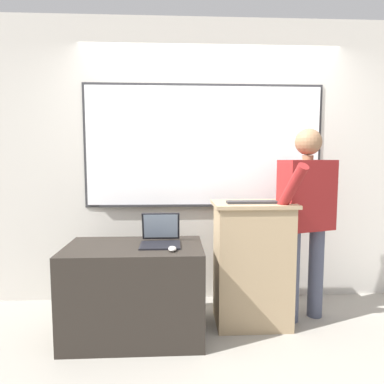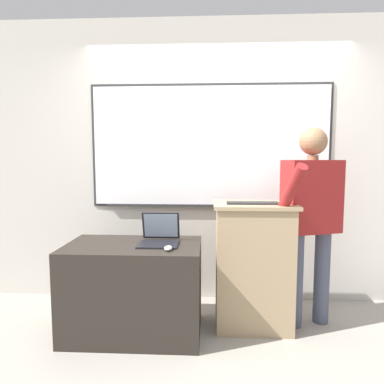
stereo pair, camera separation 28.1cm
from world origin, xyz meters
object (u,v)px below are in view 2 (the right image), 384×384
object	(u,v)px
wireless_keyboard	(252,203)
lectern_podium	(253,265)
person_presenter	(311,212)
side_desk	(134,288)
laptop	(160,235)
computer_mouse_by_laptop	(168,248)

from	to	relation	value
wireless_keyboard	lectern_podium	bearing A→B (deg)	68.06
lectern_podium	person_presenter	xyz separation A→B (m)	(0.48, 0.05, 0.45)
side_desk	lectern_podium	bearing A→B (deg)	9.15
person_presenter	wireless_keyboard	xyz separation A→B (m)	(-0.50, -0.11, 0.09)
person_presenter	laptop	world-z (taller)	person_presenter
lectern_podium	side_desk	distance (m)	1.00
side_desk	person_presenter	world-z (taller)	person_presenter
lectern_podium	person_presenter	bearing A→B (deg)	6.13
lectern_podium	laptop	xyz separation A→B (m)	(-0.77, -0.10, 0.27)
computer_mouse_by_laptop	laptop	bearing A→B (deg)	113.14
lectern_podium	wireless_keyboard	size ratio (longest dim) A/B	2.54
person_presenter	lectern_podium	bearing A→B (deg)	168.58
laptop	computer_mouse_by_laptop	size ratio (longest dim) A/B	3.14
person_presenter	computer_mouse_by_laptop	size ratio (longest dim) A/B	16.64
side_desk	laptop	xyz separation A→B (m)	(0.21, 0.06, 0.43)
lectern_podium	side_desk	bearing A→B (deg)	-170.85
laptop	wireless_keyboard	world-z (taller)	wireless_keyboard
lectern_podium	computer_mouse_by_laptop	bearing A→B (deg)	-154.16
person_presenter	computer_mouse_by_laptop	xyz separation A→B (m)	(-1.15, -0.38, -0.22)
laptop	wireless_keyboard	bearing A→B (deg)	3.40
laptop	computer_mouse_by_laptop	xyz separation A→B (m)	(0.10, -0.22, -0.05)
wireless_keyboard	side_desk	bearing A→B (deg)	-174.03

